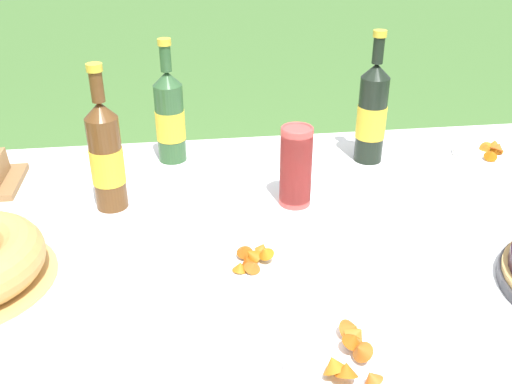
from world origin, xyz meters
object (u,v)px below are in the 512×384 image
cider_bottle_green (170,117)px  snack_plate_right (246,258)px  snack_plate_near (357,360)px  juice_bottle_red (372,113)px  cup_stack (296,167)px  snack_plate_left (497,154)px  cider_bottle_amber (106,156)px

cider_bottle_green → snack_plate_right: bearing=-74.8°
snack_plate_near → juice_bottle_red: bearing=71.4°
cup_stack → juice_bottle_red: (0.24, 0.21, 0.04)m
snack_plate_near → cup_stack: bearing=89.6°
cider_bottle_green → snack_plate_left: size_ratio=1.37×
juice_bottle_red → snack_plate_near: bearing=-108.6°
snack_plate_near → snack_plate_right: bearing=115.1°
snack_plate_left → snack_plate_near: bearing=-130.7°
cider_bottle_amber → snack_plate_left: size_ratio=1.41×
snack_plate_left → snack_plate_right: (-0.74, -0.40, 0.00)m
snack_plate_near → snack_plate_right: 0.32m
juice_bottle_red → snack_plate_right: bearing=-131.5°
juice_bottle_red → snack_plate_left: bearing=-5.0°
snack_plate_left → snack_plate_right: size_ratio=1.07×
snack_plate_left → snack_plate_right: bearing=-151.4°
cider_bottle_green → snack_plate_right: cider_bottle_green is taller
juice_bottle_red → snack_plate_left: size_ratio=1.46×
cider_bottle_green → snack_plate_near: cider_bottle_green is taller
snack_plate_right → cider_bottle_amber: bearing=136.2°
cider_bottle_green → snack_plate_right: (0.14, -0.50, -0.11)m
cider_bottle_green → juice_bottle_red: size_ratio=0.94×
cup_stack → snack_plate_right: bearing=-122.4°
juice_bottle_red → cup_stack: bearing=-138.9°
cider_bottle_amber → cup_stack: bearing=-5.8°
juice_bottle_red → snack_plate_left: 0.38m
cider_bottle_amber → snack_plate_left: 1.03m
juice_bottle_red → snack_plate_near: 0.78m
cider_bottle_green → snack_plate_left: cider_bottle_green is taller
cider_bottle_green → cider_bottle_amber: 0.28m
juice_bottle_red → snack_plate_left: (0.35, -0.03, -0.12)m
cup_stack → snack_plate_right: (-0.14, -0.22, -0.08)m
juice_bottle_red → snack_plate_near: size_ratio=1.48×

